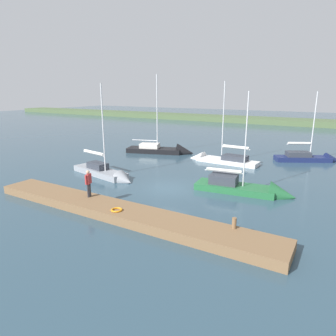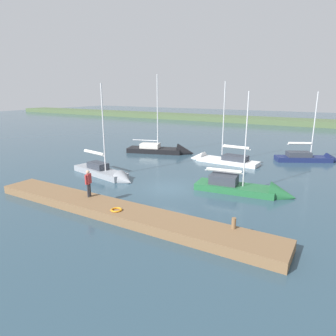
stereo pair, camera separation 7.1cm
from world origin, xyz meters
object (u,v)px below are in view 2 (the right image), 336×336
(sailboat_behind_pier, at_px, (218,161))
(sailboat_near_dock, at_px, (311,159))
(sailboat_outer_mooring, at_px, (106,174))
(sailboat_far_right, at_px, (166,151))
(life_ring_buoy, at_px, (116,210))
(mooring_post_near, at_px, (234,223))
(sailboat_mid_channel, at_px, (251,191))
(person_on_dock, at_px, (88,181))

(sailboat_behind_pier, height_order, sailboat_near_dock, sailboat_behind_pier)
(sailboat_outer_mooring, height_order, sailboat_far_right, sailboat_far_right)
(sailboat_far_right, distance_m, sailboat_near_dock, 16.08)
(life_ring_buoy, xyz_separation_m, sailboat_near_dock, (-7.99, -22.13, -0.39))
(mooring_post_near, height_order, life_ring_buoy, mooring_post_near)
(mooring_post_near, xyz_separation_m, sailboat_outer_mooring, (13.22, -5.22, -0.60))
(life_ring_buoy, xyz_separation_m, sailboat_mid_channel, (-5.39, -8.52, -0.38))
(sailboat_behind_pier, xyz_separation_m, sailboat_near_dock, (-8.34, -5.43, 0.07))
(mooring_post_near, relative_size, sailboat_behind_pier, 0.06)
(mooring_post_near, bearing_deg, sailboat_near_dock, -93.91)
(mooring_post_near, xyz_separation_m, life_ring_buoy, (6.56, 1.25, -0.23))
(sailboat_far_right, bearing_deg, sailboat_mid_channel, -54.18)
(sailboat_near_dock, bearing_deg, life_ring_buoy, -137.69)
(mooring_post_near, relative_size, life_ring_buoy, 0.86)
(sailboat_outer_mooring, relative_size, sailboat_behind_pier, 0.94)
(life_ring_buoy, relative_size, person_on_dock, 0.37)
(mooring_post_near, bearing_deg, sailboat_mid_channel, -80.87)
(sailboat_near_dock, bearing_deg, sailboat_far_right, 167.52)
(mooring_post_near, relative_size, sailboat_outer_mooring, 0.07)
(sailboat_mid_channel, height_order, sailboat_outer_mooring, sailboat_outer_mooring)
(mooring_post_near, height_order, sailboat_mid_channel, sailboat_mid_channel)
(sailboat_mid_channel, relative_size, person_on_dock, 4.55)
(sailboat_mid_channel, bearing_deg, sailboat_near_dock, 72.59)
(sailboat_mid_channel, bearing_deg, life_ring_buoy, -128.96)
(mooring_post_near, distance_m, sailboat_near_dock, 20.94)
(mooring_post_near, height_order, sailboat_near_dock, sailboat_near_dock)
(mooring_post_near, relative_size, person_on_dock, 0.32)
(sailboat_near_dock, bearing_deg, mooring_post_near, -121.75)
(life_ring_buoy, distance_m, sailboat_mid_channel, 10.09)
(mooring_post_near, distance_m, sailboat_far_right, 21.79)
(sailboat_far_right, xyz_separation_m, person_on_dock, (-4.43, 16.94, 1.37))
(mooring_post_near, bearing_deg, sailboat_behind_pier, -65.91)
(sailboat_behind_pier, relative_size, person_on_dock, 5.10)
(mooring_post_near, xyz_separation_m, sailboat_mid_channel, (1.17, -7.27, -0.62))
(life_ring_buoy, height_order, sailboat_behind_pier, sailboat_behind_pier)
(sailboat_outer_mooring, xyz_separation_m, sailboat_near_dock, (-14.65, -15.66, -0.02))
(life_ring_buoy, bearing_deg, sailboat_near_dock, -109.85)
(sailboat_outer_mooring, xyz_separation_m, person_on_dock, (-3.58, 5.54, 1.36))
(sailboat_mid_channel, relative_size, sailboat_behind_pier, 0.89)
(person_on_dock, bearing_deg, sailboat_near_dock, -134.54)
(sailboat_far_right, height_order, sailboat_near_dock, sailboat_far_right)
(mooring_post_near, relative_size, sailboat_near_dock, 0.07)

